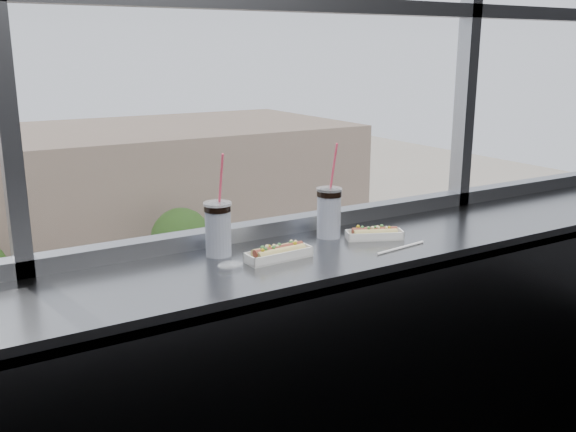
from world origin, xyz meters
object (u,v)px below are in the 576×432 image
hotdog_tray_right (374,233)px  car_near_d (185,410)px  hotdog_tray_left (279,253)px  loose_straw (401,248)px  car_far_b (20,345)px  soda_cup_right (329,210)px  wrapper (230,265)px  tree_right (181,238)px  soda_cup_left (218,226)px  pedestrian_d (191,276)px  pedestrian_c (43,309)px

hotdog_tray_right → car_near_d: hotdog_tray_right is taller
hotdog_tray_left → loose_straw: (0.46, -0.13, -0.02)m
car_far_b → soda_cup_right: bearing=173.0°
hotdog_tray_left → car_near_d: hotdog_tray_left is taller
wrapper → tree_right: bearing=69.2°
loose_straw → tree_right: bearing=63.4°
loose_straw → car_far_b: bearing=79.7°
hotdog_tray_left → soda_cup_left: size_ratio=0.67×
hotdog_tray_right → tree_right: (10.10, 28.27, -8.79)m
loose_straw → car_far_b: loose_straw is taller
hotdog_tray_left → tree_right: bearing=66.9°
soda_cup_left → car_far_b: size_ratio=0.06×
soda_cup_right → pedestrian_d: (10.62, 28.05, -11.02)m
hotdog_tray_right → tree_right: hotdog_tray_right is taller
wrapper → pedestrian_c: 30.30m
wrapper → pedestrian_d: wrapper is taller
pedestrian_d → soda_cup_right: bearing=-20.7°
tree_right → soda_cup_right: bearing=-110.0°
hotdog_tray_left → pedestrian_c: 30.29m
hotdog_tray_left → wrapper: hotdog_tray_left is taller
car_near_d → pedestrian_c: size_ratio=3.19×
hotdog_tray_left → car_far_b: size_ratio=0.04×
tree_right → pedestrian_c: bearing=-177.4°
soda_cup_left → car_far_b: 26.64m
soda_cup_right → car_far_b: (1.54, 24.15, -11.10)m
car_near_d → pedestrian_d: (5.14, 11.90, 0.08)m
car_near_d → pedestrian_c: car_near_d is taller
pedestrian_c → tree_right: (7.11, 0.32, 2.31)m
hotdog_tray_left → loose_straw: bearing=-18.5°
wrapper → car_near_d: wrapper is taller
soda_cup_left → car_far_b: (2.02, 24.14, -11.10)m
soda_cup_right → car_far_b: size_ratio=0.06×
hotdog_tray_left → wrapper: size_ratio=2.61×
hotdog_tray_right → soda_cup_right: soda_cup_right is taller
soda_cup_right → car_near_d: soda_cup_right is taller
soda_cup_left → soda_cup_right: soda_cup_right is taller
car_near_d → pedestrian_c: 11.91m
loose_straw → wrapper: bearing=161.3°
hotdog_tray_left → soda_cup_left: 0.24m
loose_straw → car_far_b: (1.39, 24.42, -10.99)m
hotdog_tray_right → pedestrian_d: 31.98m
hotdog_tray_right → soda_cup_right: 0.20m
hotdog_tray_left → loose_straw: hotdog_tray_left is taller
car_far_b → tree_right: size_ratio=1.28×
pedestrian_c → soda_cup_left: bearing=-7.4°
loose_straw → car_far_b: 26.82m
wrapper → car_far_b: (2.04, 24.29, -11.00)m
wrapper → tree_right: wrapper is taller
pedestrian_c → tree_right: bearing=92.6°
wrapper → pedestrian_d: (11.13, 28.19, -10.92)m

